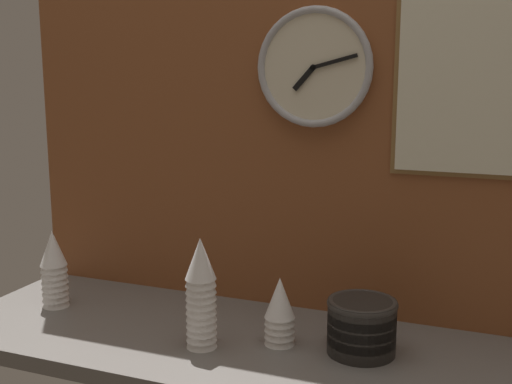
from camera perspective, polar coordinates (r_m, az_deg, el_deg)
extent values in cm
cube|color=slate|center=(163.48, -0.26, -13.62)|extent=(160.00, 56.00, 4.00)
cube|color=brown|center=(174.20, 2.99, 6.49)|extent=(160.00, 3.00, 105.00)
cone|color=white|center=(190.71, -17.42, -8.22)|extent=(7.43, 7.43, 10.04)
cone|color=white|center=(190.17, -17.44, -7.74)|extent=(7.43, 7.43, 10.04)
cone|color=white|center=(189.65, -17.47, -7.25)|extent=(7.43, 7.43, 10.04)
cone|color=white|center=(189.14, -17.50, -6.76)|extent=(7.43, 7.43, 10.04)
cone|color=white|center=(188.65, -17.53, -6.26)|extent=(7.43, 7.43, 10.04)
cone|color=white|center=(188.17, -17.56, -5.77)|extent=(7.43, 7.43, 10.04)
cone|color=white|center=(187.71, -17.59, -5.27)|extent=(7.43, 7.43, 10.04)
cone|color=white|center=(187.25, -17.62, -4.77)|extent=(7.43, 7.43, 10.04)
cone|color=white|center=(157.40, -4.86, -11.87)|extent=(7.43, 7.43, 10.04)
cone|color=white|center=(156.75, -4.87, -11.29)|extent=(7.43, 7.43, 10.04)
cone|color=white|center=(156.12, -4.88, -10.71)|extent=(7.43, 7.43, 10.04)
cone|color=white|center=(155.50, -4.89, -10.13)|extent=(7.43, 7.43, 10.04)
cone|color=white|center=(154.90, -4.90, -9.54)|extent=(7.43, 7.43, 10.04)
cone|color=white|center=(154.32, -4.92, -8.95)|extent=(7.43, 7.43, 10.04)
cone|color=white|center=(153.75, -4.93, -8.35)|extent=(7.43, 7.43, 10.04)
cone|color=white|center=(153.20, -4.94, -7.75)|extent=(7.43, 7.43, 10.04)
cone|color=white|center=(152.67, -4.95, -7.14)|extent=(7.43, 7.43, 10.04)
cone|color=white|center=(152.15, -4.96, -6.53)|extent=(7.43, 7.43, 10.04)
cone|color=white|center=(151.65, -4.97, -5.91)|extent=(7.43, 7.43, 10.04)
cone|color=white|center=(158.39, 2.10, -11.69)|extent=(7.43, 7.43, 10.04)
cone|color=white|center=(157.75, 2.11, -11.11)|extent=(7.43, 7.43, 10.04)
cone|color=white|center=(157.12, 2.11, -10.54)|extent=(7.43, 7.43, 10.04)
cone|color=white|center=(156.51, 2.11, -9.96)|extent=(7.43, 7.43, 10.04)
cone|color=white|center=(155.91, 2.12, -9.37)|extent=(7.43, 7.43, 10.04)
cylinder|color=black|center=(156.84, 9.33, -13.09)|extent=(16.10, 16.10, 4.89)
cylinder|color=black|center=(155.78, 9.36, -12.19)|extent=(16.10, 16.10, 4.89)
cylinder|color=black|center=(154.76, 9.39, -11.27)|extent=(16.10, 16.10, 4.89)
cylinder|color=black|center=(153.78, 9.42, -10.35)|extent=(16.10, 16.10, 4.89)
torus|color=#302D2A|center=(153.17, 9.44, -9.75)|extent=(16.57, 16.57, 1.76)
cylinder|color=beige|center=(168.94, 5.24, 10.97)|extent=(30.10, 1.80, 30.10)
torus|color=#B2B2B7|center=(168.16, 5.16, 10.98)|extent=(30.87, 1.98, 30.87)
cube|color=black|center=(168.43, 4.26, 10.04)|extent=(6.02, 0.60, 6.51)
cube|color=black|center=(166.17, 7.03, 11.46)|extent=(11.59, 0.60, 3.91)
cylinder|color=black|center=(167.69, 5.11, 10.98)|extent=(1.50, 0.60, 1.50)
cube|color=olive|center=(162.93, 19.60, 8.88)|extent=(42.41, 0.60, 44.31)
cube|color=#EFEACC|center=(162.51, 19.59, 8.88)|extent=(40.01, 1.20, 41.91)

